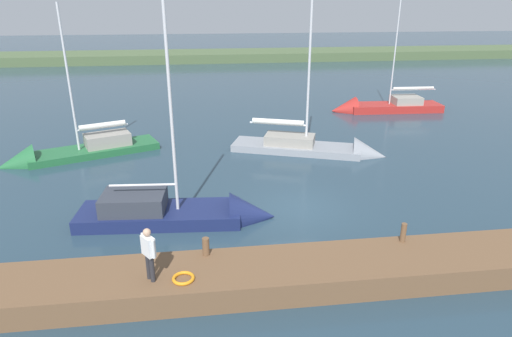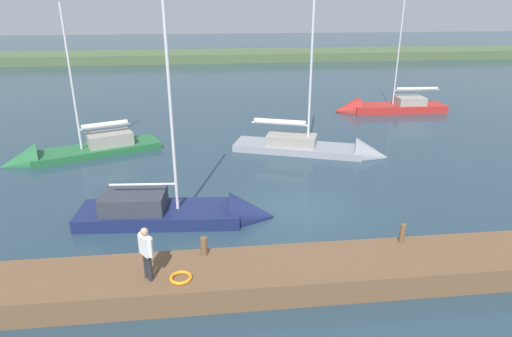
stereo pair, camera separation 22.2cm
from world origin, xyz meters
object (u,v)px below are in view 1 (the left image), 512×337
(life_ring_buoy, at_px, (183,278))
(person_on_dock, at_px, (149,251))
(mooring_post_far, at_px, (206,247))
(mooring_post_near, at_px, (403,233))
(sailboat_inner_slip, at_px, (188,216))
(sailboat_near_dock, at_px, (320,150))
(sailboat_behind_pier, at_px, (378,109))
(sailboat_outer_mooring, at_px, (69,156))

(life_ring_buoy, xyz_separation_m, person_on_dock, (0.92, -0.12, 0.91))
(mooring_post_far, height_order, person_on_dock, person_on_dock)
(mooring_post_near, xyz_separation_m, sailboat_inner_slip, (7.21, -3.95, -0.92))
(sailboat_near_dock, relative_size, person_on_dock, 5.87)
(sailboat_behind_pier, xyz_separation_m, person_on_dock, (15.66, 21.76, 1.56))
(sailboat_inner_slip, bearing_deg, sailboat_outer_mooring, 133.19)
(life_ring_buoy, bearing_deg, sailboat_inner_slip, -90.25)
(sailboat_behind_pier, relative_size, sailboat_outer_mooring, 1.08)
(sailboat_outer_mooring, xyz_separation_m, person_on_dock, (-5.87, 13.46, 1.61))
(sailboat_near_dock, bearing_deg, mooring_post_far, -100.99)
(mooring_post_far, xyz_separation_m, person_on_dock, (1.60, 1.12, 0.66))
(mooring_post_near, relative_size, sailboat_inner_slip, 0.07)
(sailboat_behind_pier, bearing_deg, sailboat_near_dock, 54.42)
(sailboat_near_dock, xyz_separation_m, sailboat_outer_mooring, (14.29, -0.96, -0.02))
(person_on_dock, bearing_deg, life_ring_buoy, -43.86)
(mooring_post_far, relative_size, person_on_dock, 0.36)
(mooring_post_far, distance_m, sailboat_inner_slip, 4.10)
(sailboat_outer_mooring, bearing_deg, person_on_dock, 91.34)
(sailboat_inner_slip, bearing_deg, sailboat_near_dock, 48.85)
(mooring_post_far, relative_size, life_ring_buoy, 0.91)
(mooring_post_far, relative_size, sailboat_behind_pier, 0.06)
(mooring_post_near, relative_size, person_on_dock, 0.40)
(mooring_post_near, xyz_separation_m, sailboat_near_dock, (-0.28, -11.37, -0.96))
(sailboat_near_dock, xyz_separation_m, sailboat_behind_pier, (-7.23, -9.27, 0.04))
(mooring_post_near, xyz_separation_m, mooring_post_far, (6.55, 0.00, -0.03))
(sailboat_near_dock, distance_m, sailboat_inner_slip, 10.54)
(sailboat_outer_mooring, bearing_deg, sailboat_behind_pier, 178.89)
(mooring_post_far, xyz_separation_m, life_ring_buoy, (0.69, 1.25, -0.25))
(life_ring_buoy, height_order, sailboat_behind_pier, sailboat_behind_pier)
(sailboat_near_dock, distance_m, sailboat_behind_pier, 11.76)
(mooring_post_near, bearing_deg, sailboat_outer_mooring, -41.34)
(mooring_post_near, height_order, sailboat_outer_mooring, sailboat_outer_mooring)
(mooring_post_near, height_order, mooring_post_far, mooring_post_near)
(mooring_post_near, height_order, life_ring_buoy, mooring_post_near)
(sailboat_near_dock, bearing_deg, sailboat_outer_mooring, -163.86)
(sailboat_behind_pier, xyz_separation_m, sailboat_outer_mooring, (21.53, 8.31, -0.06))
(sailboat_outer_mooring, bearing_deg, sailboat_inner_slip, 106.87)
(mooring_post_near, relative_size, sailboat_behind_pier, 0.07)
(mooring_post_near, bearing_deg, mooring_post_far, 0.00)
(life_ring_buoy, distance_m, sailboat_inner_slip, 5.24)
(mooring_post_near, distance_m, person_on_dock, 8.25)
(sailboat_behind_pier, relative_size, sailboat_inner_slip, 1.05)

